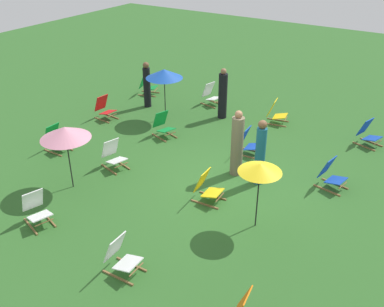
{
  "coord_description": "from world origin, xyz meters",
  "views": [
    {
      "loc": [
        -8.91,
        -4.49,
        6.25
      ],
      "look_at": [
        0.0,
        1.2,
        0.5
      ],
      "focal_mm": 40.74,
      "sensor_mm": 36.0,
      "label": 1
    }
  ],
  "objects": [
    {
      "name": "umbrella_2",
      "position": [
        -1.37,
        -1.4,
        1.54
      ],
      "size": [
        0.96,
        0.96,
        1.64
      ],
      "color": "black",
      "rests_on": "ground"
    },
    {
      "name": "deckchair_12",
      "position": [
        1.17,
        -2.34,
        0.37
      ],
      "size": [
        0.61,
        0.84,
        0.83
      ],
      "rotation": [
        0.0,
        0.0,
        -0.19
      ],
      "color": "olive",
      "rests_on": "ground"
    },
    {
      "name": "person_3",
      "position": [
        3.02,
        5.1,
        0.82
      ],
      "size": [
        0.36,
        0.36,
        1.7
      ],
      "rotation": [
        0.0,
        0.0,
        2.59
      ],
      "color": "black",
      "rests_on": "ground"
    },
    {
      "name": "umbrella_0",
      "position": [
        -2.45,
        3.35,
        1.57
      ],
      "size": [
        1.26,
        1.26,
        1.73
      ],
      "color": "black",
      "rests_on": "ground"
    },
    {
      "name": "deckchair_6",
      "position": [
        -1.07,
        3.13,
        0.37
      ],
      "size": [
        0.66,
        0.86,
        0.83
      ],
      "rotation": [
        0.0,
        0.0,
        -0.27
      ],
      "color": "olive",
      "rests_on": "ground"
    },
    {
      "name": "deckchair_9",
      "position": [
        4.21,
        0.48,
        0.37
      ],
      "size": [
        0.6,
        0.83,
        0.83
      ],
      "rotation": [
        0.0,
        0.0,
        0.18
      ],
      "color": "olive",
      "rests_on": "ground"
    },
    {
      "name": "ground_plane",
      "position": [
        0.0,
        0.0,
        0.0
      ],
      "size": [
        40.0,
        40.0,
        0.0
      ],
      "primitive_type": "plane",
      "color": "#2D6026"
    },
    {
      "name": "person_1",
      "position": [
        0.36,
        -0.66,
        0.89
      ],
      "size": [
        0.36,
        0.36,
        1.82
      ],
      "rotation": [
        0.0,
        0.0,
        2.67
      ],
      "color": "#195972",
      "rests_on": "ground"
    },
    {
      "name": "deckchair_4",
      "position": [
        1.33,
        5.68,
        0.37
      ],
      "size": [
        0.55,
        0.8,
        0.83
      ],
      "rotation": [
        0.0,
        0.0,
        -0.1
      ],
      "color": "olive",
      "rests_on": "ground"
    },
    {
      "name": "deckchair_8",
      "position": [
        -1.25,
        5.28,
        0.37
      ],
      "size": [
        0.48,
        0.76,
        0.83
      ],
      "rotation": [
        0.0,
        0.0,
        -0.01
      ],
      "color": "olive",
      "rests_on": "ground"
    },
    {
      "name": "person_0",
      "position": [
        0.47,
        0.06,
        0.88
      ],
      "size": [
        0.46,
        0.46,
        1.87
      ],
      "rotation": [
        0.0,
        0.0,
        2.17
      ],
      "color": "#72664C",
      "rests_on": "ground"
    },
    {
      "name": "deckchair_3",
      "position": [
        4.49,
        3.22,
        0.37
      ],
      "size": [
        0.63,
        0.84,
        0.83
      ],
      "rotation": [
        0.0,
        0.0,
        -0.22
      ],
      "color": "olive",
      "rests_on": "ground"
    },
    {
      "name": "deckchair_5",
      "position": [
        -4.13,
        0.21,
        0.37
      ],
      "size": [
        0.5,
        0.77,
        0.83
      ],
      "rotation": [
        0.0,
        0.0,
        0.03
      ],
      "color": "olive",
      "rests_on": "ground"
    },
    {
      "name": "deckchair_13",
      "position": [
        1.68,
        0.29,
        0.37
      ],
      "size": [
        0.53,
        0.79,
        0.83
      ],
      "rotation": [
        0.0,
        0.0,
        0.07
      ],
      "color": "olive",
      "rests_on": "ground"
    },
    {
      "name": "deckchair_1",
      "position": [
        4.03,
        5.9,
        0.37
      ],
      "size": [
        0.68,
        0.87,
        0.83
      ],
      "rotation": [
        0.0,
        0.0,
        0.3
      ],
      "color": "olive",
      "rests_on": "ground"
    },
    {
      "name": "deckchair_11",
      "position": [
        1.3,
        3.12,
        0.37
      ],
      "size": [
        0.68,
        0.87,
        0.83
      ],
      "rotation": [
        0.0,
        0.0,
        -0.31
      ],
      "color": "olive",
      "rests_on": "ground"
    },
    {
      "name": "deckchair_2",
      "position": [
        4.22,
        -2.57,
        0.37
      ],
      "size": [
        0.68,
        0.87,
        0.83
      ],
      "rotation": [
        0.0,
        0.0,
        -0.31
      ],
      "color": "olive",
      "rests_on": "ground"
    },
    {
      "name": "person_2",
      "position": [
        3.63,
        2.25,
        0.84
      ],
      "size": [
        0.38,
        0.38,
        1.78
      ],
      "rotation": [
        0.0,
        0.0,
        0.27
      ],
      "color": "black",
      "rests_on": "ground"
    },
    {
      "name": "deckchair_7",
      "position": [
        -3.97,
        2.89,
        0.37
      ],
      "size": [
        0.68,
        0.87,
        0.83
      ],
      "rotation": [
        0.0,
        0.0,
        -0.31
      ],
      "color": "olive",
      "rests_on": "ground"
    },
    {
      "name": "deckchair_0",
      "position": [
        -1.08,
        0.06,
        0.37
      ],
      "size": [
        0.52,
        0.78,
        0.83
      ],
      "rotation": [
        0.0,
        0.0,
        0.05
      ],
      "color": "olive",
      "rests_on": "ground"
    },
    {
      "name": "umbrella_1",
      "position": [
        2.44,
        3.86,
        1.64
      ],
      "size": [
        1.25,
        1.25,
        1.8
      ],
      "color": "black",
      "rests_on": "ground"
    }
  ]
}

